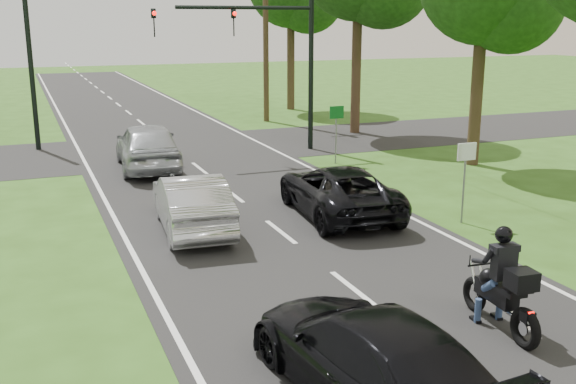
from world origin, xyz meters
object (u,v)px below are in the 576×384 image
at_px(motorcycle_rider, 503,290).
at_px(utility_pole_far, 266,21).
at_px(silver_suv, 148,146).
at_px(dark_car_behind, 371,356).
at_px(traffic_signal, 267,47).
at_px(silver_sedan, 192,203).
at_px(sign_white, 466,163).
at_px(dark_suv, 338,190).
at_px(sign_green, 336,121).

height_order(motorcycle_rider, utility_pole_far, utility_pole_far).
relative_size(silver_suv, dark_car_behind, 1.06).
bearing_deg(traffic_signal, silver_sedan, -120.65).
xyz_separation_m(traffic_signal, sign_white, (1.36, -11.02, -2.54)).
distance_m(silver_sedan, silver_suv, 7.58).
distance_m(motorcycle_rider, dark_car_behind, 3.35).
height_order(traffic_signal, sign_white, traffic_signal).
distance_m(traffic_signal, utility_pole_far, 8.55).
bearing_deg(traffic_signal, dark_car_behind, -105.76).
relative_size(dark_suv, sign_green, 2.29).
xyz_separation_m(dark_car_behind, utility_pole_far, (7.84, 25.63, 4.39)).
xyz_separation_m(dark_suv, dark_car_behind, (-3.64, -8.50, 0.00)).
relative_size(traffic_signal, sign_green, 3.00).
bearing_deg(dark_suv, dark_car_behind, 71.91).
xyz_separation_m(dark_suv, silver_suv, (-3.71, 7.67, 0.17)).
bearing_deg(dark_suv, silver_sedan, 3.70).
relative_size(dark_car_behind, sign_white, 2.20).
relative_size(dark_car_behind, utility_pole_far, 0.47).
height_order(silver_suv, sign_green, sign_green).
height_order(silver_sedan, traffic_signal, traffic_signal).
distance_m(motorcycle_rider, sign_green, 13.92).
xyz_separation_m(silver_sedan, traffic_signal, (5.35, 9.03, 3.41)).
bearing_deg(silver_suv, sign_green, 170.93).
distance_m(silver_sedan, utility_pole_far, 19.40).
bearing_deg(silver_sedan, sign_green, -134.10).
xyz_separation_m(silver_sedan, sign_white, (6.71, -1.99, 0.87)).
height_order(dark_car_behind, utility_pole_far, utility_pole_far).
relative_size(silver_suv, sign_green, 2.33).
bearing_deg(utility_pole_far, silver_suv, -129.90).
bearing_deg(motorcycle_rider, traffic_signal, 88.16).
bearing_deg(dark_suv, silver_suv, -59.07).
bearing_deg(silver_suv, dark_car_behind, 94.50).
bearing_deg(sign_white, utility_pole_far, 85.49).
bearing_deg(dark_car_behind, traffic_signal, -110.82).
bearing_deg(sign_white, silver_sedan, 163.47).
bearing_deg(motorcycle_rider, silver_sedan, 119.75).
bearing_deg(traffic_signal, utility_pole_far, 70.32).
bearing_deg(silver_sedan, sign_white, 168.37).
relative_size(dark_suv, silver_suv, 0.98).
relative_size(motorcycle_rider, silver_sedan, 0.50).
distance_m(traffic_signal, sign_green, 4.24).
xyz_separation_m(motorcycle_rider, dark_car_behind, (-3.15, -1.14, -0.04)).
xyz_separation_m(dark_car_behind, sign_green, (6.54, 14.61, 0.91)).
height_order(motorcycle_rider, sign_white, sign_white).
relative_size(sign_white, sign_green, 1.00).
bearing_deg(traffic_signal, motorcycle_rider, -96.31).
relative_size(silver_sedan, sign_green, 2.04).
distance_m(dark_suv, traffic_signal, 9.84).
bearing_deg(silver_suv, utility_pole_far, -125.66).
distance_m(silver_sedan, traffic_signal, 11.03).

